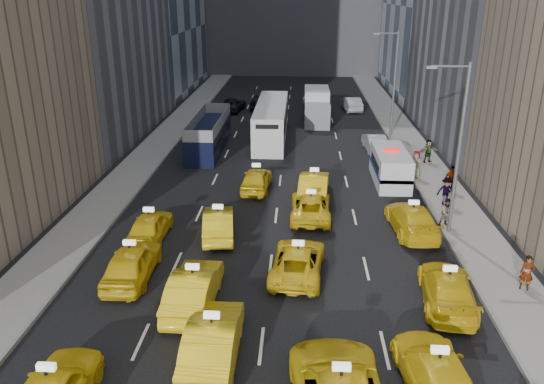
{
  "coord_description": "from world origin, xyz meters",
  "views": [
    {
      "loc": [
        1.25,
        -14.1,
        12.26
      ],
      "look_at": [
        -0.17,
        12.54,
        2.0
      ],
      "focal_mm": 35.0,
      "sensor_mm": 36.0,
      "label": 1
    }
  ],
  "objects": [
    {
      "name": "taxi_11",
      "position": [
        7.47,
        5.18,
        0.72
      ],
      "size": [
        2.56,
        5.16,
        1.44
      ],
      "primitive_type": "imported",
      "rotation": [
        0.0,
        0.0,
        3.03
      ],
      "color": "yellow",
      "rests_on": "ground"
    },
    {
      "name": "streetlight_far",
      "position": [
        9.18,
        32.0,
        4.92
      ],
      "size": [
        2.15,
        0.22,
        9.0
      ],
      "color": "#595B60",
      "rests_on": "ground"
    },
    {
      "name": "pedestrian_4",
      "position": [
        9.21,
        20.69,
        1.09
      ],
      "size": [
        1.01,
        0.7,
        1.88
      ],
      "primitive_type": "imported",
      "rotation": [
        0.0,
        0.0,
        -0.23
      ],
      "color": "gray",
      "rests_on": "sidewalk_east"
    },
    {
      "name": "sidewalk_west",
      "position": [
        -10.5,
        25.0,
        0.07
      ],
      "size": [
        3.0,
        90.0,
        0.15
      ],
      "primitive_type": "cube",
      "color": "gray",
      "rests_on": "ground"
    },
    {
      "name": "misc_car_0",
      "position": [
        7.33,
        27.6,
        0.69
      ],
      "size": [
        1.72,
        4.28,
        1.38
      ],
      "primitive_type": "imported",
      "rotation": [
        0.0,
        0.0,
        3.2
      ],
      "color": "#A3A5AA",
      "rests_on": "ground"
    },
    {
      "name": "taxi_16",
      "position": [
        -1.47,
        18.09,
        0.74
      ],
      "size": [
        1.99,
        4.42,
        1.47
      ],
      "primitive_type": "imported",
      "rotation": [
        0.0,
        0.0,
        3.08
      ],
      "color": "yellow",
      "rests_on": "ground"
    },
    {
      "name": "curb_east",
      "position": [
        9.05,
        25.0,
        0.09
      ],
      "size": [
        0.15,
        90.0,
        0.18
      ],
      "primitive_type": "cube",
      "color": "slate",
      "rests_on": "ground"
    },
    {
      "name": "taxi_13",
      "position": [
        -2.92,
        11.12,
        0.73
      ],
      "size": [
        2.11,
        4.57,
        1.45
      ],
      "primitive_type": "imported",
      "rotation": [
        0.0,
        0.0,
        3.27
      ],
      "color": "yellow",
      "rests_on": "ground"
    },
    {
      "name": "taxi_17",
      "position": [
        2.22,
        16.89,
        0.82
      ],
      "size": [
        2.11,
        5.08,
        1.64
      ],
      "primitive_type": "imported",
      "rotation": [
        0.0,
        0.0,
        3.06
      ],
      "color": "yellow",
      "rests_on": "ground"
    },
    {
      "name": "taxi_15",
      "position": [
        7.36,
        12.16,
        0.75
      ],
      "size": [
        2.43,
        5.27,
        1.49
      ],
      "primitive_type": "imported",
      "rotation": [
        0.0,
        0.0,
        3.21
      ],
      "color": "yellow",
      "rests_on": "ground"
    },
    {
      "name": "taxi_14",
      "position": [
        1.98,
        13.9,
        0.67
      ],
      "size": [
        2.3,
        4.84,
        1.33
      ],
      "primitive_type": "imported",
      "rotation": [
        0.0,
        0.0,
        3.12
      ],
      "color": "yellow",
      "rests_on": "ground"
    },
    {
      "name": "curb_west",
      "position": [
        -9.05,
        25.0,
        0.09
      ],
      "size": [
        0.15,
        90.0,
        0.18
      ],
      "primitive_type": "cube",
      "color": "slate",
      "rests_on": "ground"
    },
    {
      "name": "misc_car_3",
      "position": [
        -3.11,
        43.22,
        0.78
      ],
      "size": [
        2.13,
        4.7,
        1.56
      ],
      "primitive_type": "imported",
      "rotation": [
        0.0,
        0.0,
        3.08
      ],
      "color": "black",
      "rests_on": "ground"
    },
    {
      "name": "box_truck",
      "position": [
        2.89,
        37.22,
        1.54
      ],
      "size": [
        3.14,
        7.08,
        3.13
      ],
      "rotation": [
        0.0,
        0.0,
        -0.12
      ],
      "color": "silver",
      "rests_on": "ground"
    },
    {
      "name": "taxi_12",
      "position": [
        -6.43,
        10.63,
        0.71
      ],
      "size": [
        1.71,
        4.18,
        1.42
      ],
      "primitive_type": "imported",
      "rotation": [
        0.0,
        0.0,
        3.13
      ],
      "color": "yellow",
      "rests_on": "ground"
    },
    {
      "name": "double_decker",
      "position": [
        -6.0,
        26.98,
        1.39
      ],
      "size": [
        3.08,
        9.87,
        2.82
      ],
      "rotation": [
        0.0,
        0.0,
        0.09
      ],
      "color": "black",
      "rests_on": "ground"
    },
    {
      "name": "taxi_8",
      "position": [
        -6.15,
        6.51,
        0.79
      ],
      "size": [
        1.96,
        4.68,
        1.58
      ],
      "primitive_type": "imported",
      "rotation": [
        0.0,
        0.0,
        3.16
      ],
      "color": "yellow",
      "rests_on": "ground"
    },
    {
      "name": "taxi_9",
      "position": [
        -2.95,
        4.5,
        0.8
      ],
      "size": [
        1.82,
        4.88,
        1.59
      ],
      "primitive_type": "imported",
      "rotation": [
        0.0,
        0.0,
        3.11
      ],
      "color": "yellow",
      "rests_on": "ground"
    },
    {
      "name": "pedestrian_0",
      "position": [
        11.06,
        6.26,
        0.94
      ],
      "size": [
        0.67,
        0.56,
        1.58
      ],
      "primitive_type": "imported",
      "rotation": [
        0.0,
        0.0,
        -0.36
      ],
      "color": "gray",
      "rests_on": "sidewalk_east"
    },
    {
      "name": "pedestrian_2",
      "position": [
        10.03,
        15.75,
        1.02
      ],
      "size": [
        1.13,
        0.49,
        1.74
      ],
      "primitive_type": "imported",
      "rotation": [
        0.0,
        0.0,
        0.02
      ],
      "color": "gray",
      "rests_on": "sidewalk_east"
    },
    {
      "name": "taxi_10",
      "position": [
        1.29,
        7.32,
        0.68
      ],
      "size": [
        2.7,
        5.05,
        1.35
      ],
      "primitive_type": "imported",
      "rotation": [
        0.0,
        0.0,
        3.05
      ],
      "color": "yellow",
      "rests_on": "ground"
    },
    {
      "name": "pedestrian_5",
      "position": [
        10.83,
        24.21,
        1.01
      ],
      "size": [
        1.65,
        0.99,
        1.71
      ],
      "primitive_type": "imported",
      "rotation": [
        0.0,
        0.0,
        0.36
      ],
      "color": "gray",
      "rests_on": "sidewalk_east"
    },
    {
      "name": "taxi_7",
      "position": [
        5.78,
        -0.13,
        0.73
      ],
      "size": [
        2.47,
        5.19,
        1.46
      ],
      "primitive_type": "imported",
      "rotation": [
        0.0,
        0.0,
        3.23
      ],
      "color": "yellow",
      "rests_on": "ground"
    },
    {
      "name": "city_bus",
      "position": [
        -1.19,
        30.74,
        1.53
      ],
      "size": [
        3.81,
        12.16,
        3.09
      ],
      "rotation": [
        0.0,
        0.0,
        -0.11
      ],
      "color": "silver",
      "rests_on": "ground"
    },
    {
      "name": "misc_car_4",
      "position": [
        6.79,
        42.63,
        0.73
      ],
      "size": [
        2.12,
        4.62,
        1.47
      ],
      "primitive_type": "imported",
      "rotation": [
        0.0,
        0.0,
        3.27
      ],
      "color": "#929699",
      "rests_on": "ground"
    },
    {
      "name": "pedestrian_1",
      "position": [
        9.32,
        12.74,
        0.94
      ],
      "size": [
        0.85,
        0.61,
        1.58
      ],
      "primitive_type": "imported",
      "rotation": [
        0.0,
        0.0,
        0.27
      ],
      "color": "gray",
      "rests_on": "sidewalk_east"
    },
    {
      "name": "streetlight_near",
      "position": [
        9.18,
        12.0,
        4.92
      ],
      "size": [
        2.15,
        0.22,
        9.0
      ],
      "color": "#595B60",
      "rests_on": "ground"
    },
    {
      "name": "misc_car_2",
      "position": [
        2.71,
        44.13,
        0.74
      ],
      "size": [
        2.35,
        5.24,
        1.49
      ],
      "primitive_type": "imported",
      "rotation": [
        0.0,
        0.0,
        3.19
      ],
      "color": "gray",
      "rests_on": "ground"
    },
    {
      "name": "sidewalk_east",
      "position": [
        10.5,
        25.0,
        0.07
      ],
      "size": [
        3.0,
        90.0,
        0.15
      ],
      "primitive_type": "cube",
      "color": "gray",
      "rests_on": "ground"
    },
    {
      "name": "pedestrian_3",
      "position": [
        10.93,
        18.05,
        1.01
      ],
      "size": [
        1.09,
        0.75,
        1.71
      ],
      "primitive_type": "imported",
      "rotation": [
        0.0,
        0.0,
        0.32
      ],
      "color": "gray",
      "rests_on": "sidewalk_east"
    },
    {
      "name": "nypd_van",
      "position": [
        7.4,
        20.08,
        1.06
      ],
      "size": [
        2.38,
        5.55,
        2.34
      ],
      "rotation": [
        0.0,
        0.0,
        0.05
      ],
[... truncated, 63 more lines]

